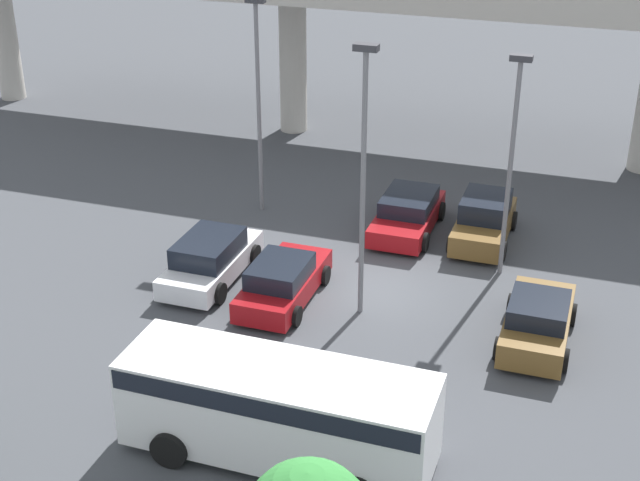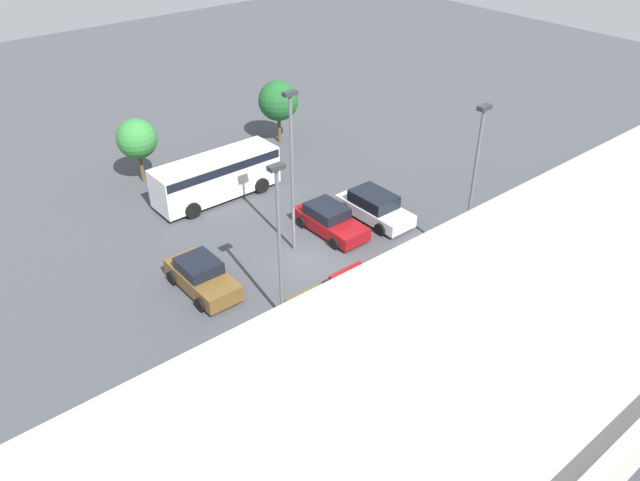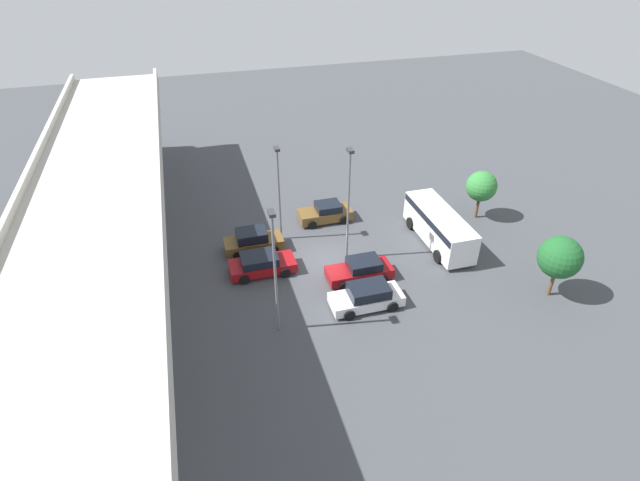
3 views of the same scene
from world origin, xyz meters
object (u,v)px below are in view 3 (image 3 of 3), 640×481
(parked_car_0, at_px, (367,296))
(parked_car_4, at_px, (326,213))
(lamp_post_mid_lot, at_px, (275,265))
(tree_front_left, at_px, (560,257))
(parked_car_2, at_px, (261,264))
(parked_car_1, at_px, (360,270))
(shuttle_bus, at_px, (439,225))
(lamp_post_near_aisle, at_px, (349,198))
(lamp_post_by_overpass, at_px, (279,187))
(tree_front_centre, at_px, (481,186))
(parked_car_3, at_px, (253,241))

(parked_car_0, distance_m, parked_car_4, 10.90)
(lamp_post_mid_lot, relative_size, tree_front_left, 1.88)
(parked_car_2, height_order, tree_front_left, tree_front_left)
(parked_car_1, relative_size, lamp_post_mid_lot, 0.54)
(shuttle_bus, relative_size, lamp_post_near_aisle, 0.89)
(parked_car_0, bearing_deg, lamp_post_near_aisle, -94.57)
(parked_car_4, height_order, tree_front_left, tree_front_left)
(parked_car_2, xyz_separation_m, shuttle_bus, (0.12, -13.66, 0.83))
(parked_car_2, distance_m, lamp_post_near_aisle, 7.60)
(parked_car_0, bearing_deg, parked_car_2, -42.54)
(lamp_post_near_aisle, bearing_deg, lamp_post_by_overpass, 46.92)
(shuttle_bus, distance_m, lamp_post_mid_lot, 15.35)
(lamp_post_by_overpass, bearing_deg, tree_front_centre, -94.29)
(parked_car_0, relative_size, parked_car_2, 1.01)
(parked_car_3, distance_m, lamp_post_mid_lot, 9.68)
(lamp_post_by_overpass, bearing_deg, parked_car_2, 150.02)
(lamp_post_near_aisle, bearing_deg, parked_car_4, -0.21)
(parked_car_0, bearing_deg, parked_car_3, -54.04)
(lamp_post_mid_lot, xyz_separation_m, tree_front_centre, (8.56, -18.53, -1.99))
(parked_car_2, bearing_deg, parked_car_3, 92.15)
(shuttle_bus, distance_m, lamp_post_by_overpass, 12.39)
(parked_car_2, relative_size, lamp_post_by_overpass, 0.61)
(shuttle_bus, relative_size, lamp_post_by_overpass, 1.01)
(lamp_post_mid_lot, bearing_deg, tree_front_left, -95.36)
(parked_car_2, distance_m, shuttle_bus, 13.68)
(tree_front_centre, bearing_deg, lamp_post_by_overpass, 85.71)
(lamp_post_near_aisle, bearing_deg, parked_car_2, 90.23)
(parked_car_4, bearing_deg, parked_car_3, 22.60)
(parked_car_2, bearing_deg, parked_car_0, -42.54)
(parked_car_0, distance_m, lamp_post_by_overpass, 10.58)
(parked_car_3, height_order, lamp_post_near_aisle, lamp_post_near_aisle)
(lamp_post_mid_lot, distance_m, lamp_post_by_overpass, 10.05)
(parked_car_3, bearing_deg, tree_front_centre, -0.71)
(parked_car_1, bearing_deg, parked_car_4, -89.14)
(parked_car_1, relative_size, shuttle_bus, 0.59)
(parked_car_4, distance_m, lamp_post_by_overpass, 5.81)
(lamp_post_by_overpass, height_order, tree_front_centre, lamp_post_by_overpass)
(parked_car_3, xyz_separation_m, lamp_post_by_overpass, (0.99, -2.32, 3.67))
(parked_car_0, height_order, shuttle_bus, shuttle_bus)
(parked_car_1, distance_m, parked_car_3, 8.47)
(parked_car_3, bearing_deg, parked_car_0, -54.04)
(tree_front_left, bearing_deg, lamp_post_near_aisle, 56.60)
(lamp_post_near_aisle, relative_size, lamp_post_by_overpass, 1.13)
(lamp_post_near_aisle, distance_m, lamp_post_by_overpass, 5.60)
(parked_car_4, height_order, lamp_post_mid_lot, lamp_post_mid_lot)
(parked_car_3, relative_size, tree_front_left, 0.98)
(parked_car_0, bearing_deg, tree_front_left, 169.39)
(parked_car_3, relative_size, lamp_post_by_overpass, 0.57)
(tree_front_left, bearing_deg, parked_car_3, 59.80)
(parked_car_3, xyz_separation_m, shuttle_bus, (-2.73, -13.76, 0.73))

